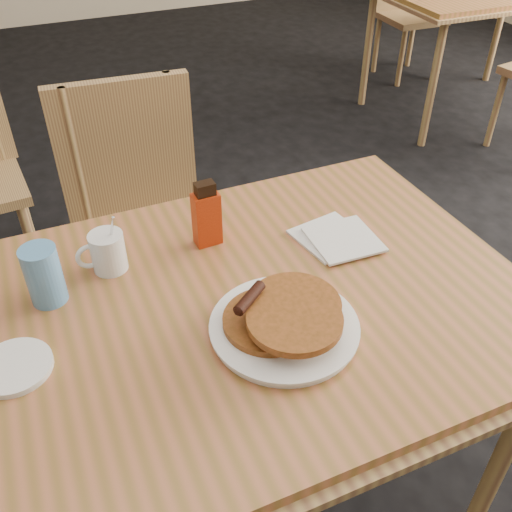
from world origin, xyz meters
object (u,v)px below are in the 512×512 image
Objects in this scene: main_table at (226,319)px; pancake_plate at (285,322)px; chair_main_far at (140,207)px; blue_tumbler at (44,275)px; coffee_mug at (107,251)px; syrup_bottle at (207,216)px; chair_neighbor_far at (406,1)px.

pancake_plate reaches higher than main_table.
main_table is 0.74m from chair_main_far.
main_table is 0.37m from blue_tumbler.
pancake_plate is at bearing -56.70° from main_table.
main_table is 4.53× the size of pancake_plate.
main_table is 0.15m from pancake_plate.
chair_main_far is 6.70× the size of coffee_mug.
pancake_plate is at bearing -34.70° from blue_tumbler.
coffee_mug is at bearing 20.73° from blue_tumbler.
syrup_bottle is (0.04, 0.21, 0.11)m from main_table.
chair_neighbor_far is 3.67m from blue_tumbler.
coffee_mug reaches higher than blue_tumbler.
chair_main_far reaches higher than syrup_bottle.
chair_main_far is 3.26× the size of pancake_plate.
blue_tumbler is (-0.31, -0.56, 0.26)m from chair_main_far.
coffee_mug is (-2.57, -2.42, 0.30)m from chair_neighbor_far.
pancake_plate is 0.33m from syrup_bottle.
coffee_mug reaches higher than pancake_plate.
chair_neighbor_far is at bearing 43.14° from chair_main_far.
coffee_mug is at bearing 129.06° from pancake_plate.
chair_neighbor_far is at bearing 50.00° from pancake_plate.
coffee_mug is 0.88× the size of syrup_bottle.
chair_main_far is (-0.01, 0.72, -0.15)m from main_table.
main_table is 1.55× the size of chair_neighbor_far.
syrup_bottle reaches higher than coffee_mug.
syrup_bottle is 1.24× the size of blue_tumbler.
coffee_mug is 1.10× the size of blue_tumbler.
blue_tumbler is at bearing -160.82° from coffee_mug.
blue_tumbler reaches higher than pancake_plate.
syrup_bottle is (0.05, -0.51, 0.27)m from chair_main_far.
coffee_mug is (-0.18, -0.51, 0.24)m from chair_main_far.
syrup_bottle reaches higher than blue_tumbler.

